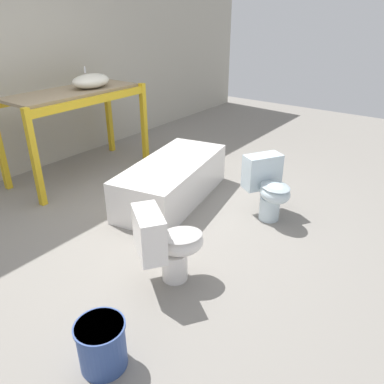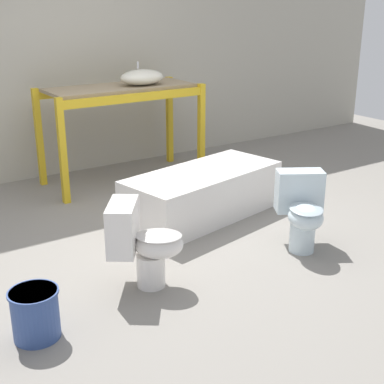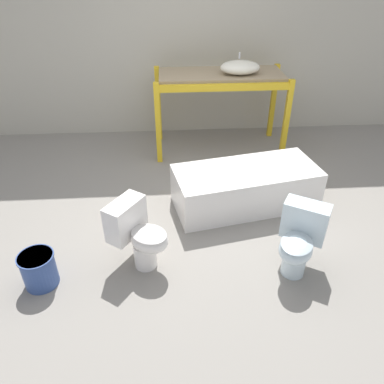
{
  "view_description": "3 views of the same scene",
  "coord_description": "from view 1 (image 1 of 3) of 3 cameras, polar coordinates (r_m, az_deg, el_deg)",
  "views": [
    {
      "loc": [
        -2.43,
        -2.52,
        2.04
      ],
      "look_at": [
        -0.08,
        -0.8,
        0.61
      ],
      "focal_mm": 35.0,
      "sensor_mm": 36.0,
      "label": 1
    },
    {
      "loc": [
        -2.22,
        -4.07,
        2.02
      ],
      "look_at": [
        -0.06,
        -0.82,
        0.64
      ],
      "focal_mm": 50.0,
      "sensor_mm": 36.0,
      "label": 2
    },
    {
      "loc": [
        -0.23,
        -3.55,
        2.58
      ],
      "look_at": [
        -0.03,
        -0.68,
        0.66
      ],
      "focal_mm": 35.0,
      "sensor_mm": 36.0,
      "label": 3
    }
  ],
  "objects": [
    {
      "name": "toilet_near",
      "position": [
        4.02,
        11.52,
        0.95
      ],
      "size": [
        0.57,
        0.64,
        0.66
      ],
      "rotation": [
        0.0,
        0.0,
        -0.54
      ],
      "color": "silver",
      "rests_on": "ground_plane"
    },
    {
      "name": "bucket_white",
      "position": [
        2.56,
        -13.57,
        -21.62
      ],
      "size": [
        0.32,
        0.32,
        0.33
      ],
      "color": "#334C8C",
      "rests_on": "ground_plane"
    },
    {
      "name": "toilet_far",
      "position": [
        3.01,
        -3.91,
        -7.72
      ],
      "size": [
        0.64,
        0.59,
        0.66
      ],
      "rotation": [
        0.0,
        0.0,
        0.96
      ],
      "color": "white",
      "rests_on": "ground_plane"
    },
    {
      "name": "shelving_rack",
      "position": [
        5.1,
        -17.53,
        12.56
      ],
      "size": [
        1.82,
        0.81,
        1.12
      ],
      "color": "gold",
      "rests_on": "ground_plane"
    },
    {
      "name": "sink_basin",
      "position": [
        5.13,
        -15.15,
        16.02
      ],
      "size": [
        0.53,
        0.35,
        0.26
      ],
      "color": "silver",
      "rests_on": "shelving_rack"
    },
    {
      "name": "bathtub_main",
      "position": [
        4.36,
        -3.01,
        2.16
      ],
      "size": [
        1.73,
        1.0,
        0.47
      ],
      "rotation": [
        0.0,
        0.0,
        0.2
      ],
      "color": "white",
      "rests_on": "ground_plane"
    },
    {
      "name": "ground_plane",
      "position": [
        4.06,
        -8.42,
        -4.35
      ],
      "size": [
        12.0,
        12.0,
        0.0
      ],
      "primitive_type": "plane",
      "color": "gray"
    }
  ]
}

